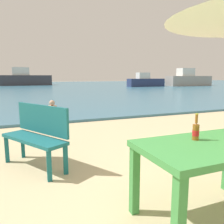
{
  "coord_description": "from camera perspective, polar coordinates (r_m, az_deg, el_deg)",
  "views": [
    {
      "loc": [
        -2.04,
        -1.52,
        1.38
      ],
      "look_at": [
        -0.2,
        3.0,
        0.6
      ],
      "focal_mm": 35.93,
      "sensor_mm": 36.0,
      "label": 1
    }
  ],
  "objects": [
    {
      "name": "sea_water",
      "position": [
        31.62,
        -18.53,
        6.19
      ],
      "size": [
        120.0,
        50.0,
        0.08
      ],
      "primitive_type": "cube",
      "color": "#386B84",
      "rests_on": "ground_plane"
    },
    {
      "name": "boat_fishing_trawler",
      "position": [
        35.02,
        -21.2,
        7.86
      ],
      "size": [
        7.06,
        1.93,
        2.57
      ],
      "color": "#38383F",
      "rests_on": "sea_water"
    },
    {
      "name": "picnic_table_green",
      "position": [
        2.36,
        24.04,
        -9.79
      ],
      "size": [
        1.4,
        0.8,
        0.76
      ],
      "color": "#3D8C42",
      "rests_on": "ground_plane"
    },
    {
      "name": "swimmer_person",
      "position": [
        8.8,
        -14.99,
        1.31
      ],
      "size": [
        0.34,
        0.34,
        0.41
      ],
      "color": "tan",
      "rests_on": "sea_water"
    },
    {
      "name": "bench_teal_center",
      "position": [
        3.59,
        -18.51,
        -4.91
      ],
      "size": [
        0.92,
        1.22,
        0.95
      ],
      "color": "#196066",
      "rests_on": "ground_plane"
    },
    {
      "name": "boat_barge",
      "position": [
        29.43,
        8.49,
        7.69
      ],
      "size": [
        4.85,
        1.32,
        1.76
      ],
      "color": "navy",
      "rests_on": "sea_water"
    },
    {
      "name": "boat_sailboat",
      "position": [
        32.76,
        18.83,
        7.83
      ],
      "size": [
        6.55,
        1.79,
        2.38
      ],
      "color": "gray",
      "rests_on": "sea_water"
    },
    {
      "name": "beer_bottle_amber",
      "position": [
        2.35,
        20.55,
        -4.46
      ],
      "size": [
        0.07,
        0.07,
        0.26
      ],
      "color": "brown",
      "rests_on": "picnic_table_green"
    }
  ]
}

